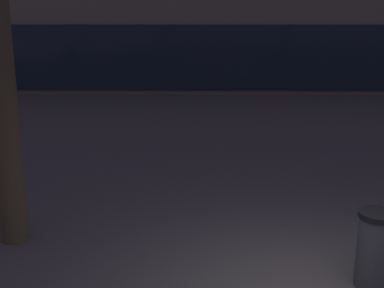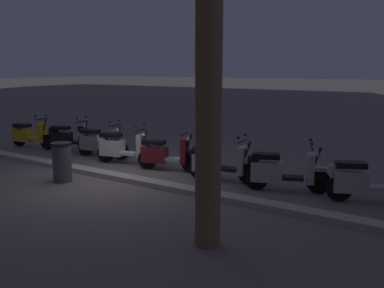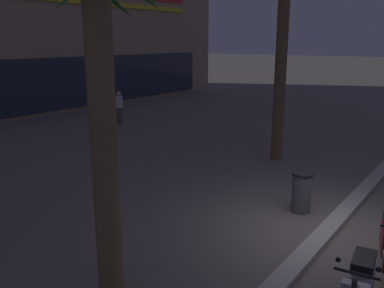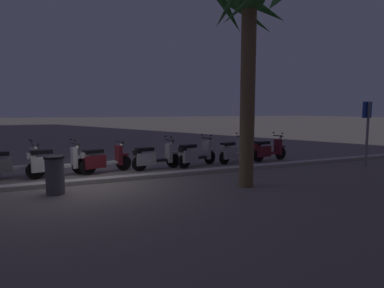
{
  "view_description": "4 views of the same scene",
  "coord_description": "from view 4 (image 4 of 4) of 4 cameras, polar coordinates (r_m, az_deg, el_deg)",
  "views": [
    {
      "loc": [
        -1.32,
        -4.44,
        3.09
      ],
      "look_at": [
        -1.48,
        3.81,
        1.0
      ],
      "focal_mm": 45.07,
      "sensor_mm": 36.0,
      "label": 1
    },
    {
      "loc": [
        -7.09,
        7.16,
        2.69
      ],
      "look_at": [
        -2.53,
        0.15,
        1.14
      ],
      "focal_mm": 38.37,
      "sensor_mm": 36.0,
      "label": 2
    },
    {
      "loc": [
        -7.9,
        -2.39,
        3.88
      ],
      "look_at": [
        0.57,
        3.82,
        1.22
      ],
      "focal_mm": 38.3,
      "sensor_mm": 36.0,
      "label": 3
    },
    {
      "loc": [
        0.56,
        8.99,
        2.05
      ],
      "look_at": [
        -2.16,
        2.65,
        1.31
      ],
      "focal_mm": 28.58,
      "sensor_mm": 36.0,
      "label": 4
    }
  ],
  "objects": [
    {
      "name": "palm_tree_far_corner",
      "position": [
        8.58,
        10.57,
        19.24
      ],
      "size": [
        2.04,
        2.07,
        5.47
      ],
      "color": "olive",
      "rests_on": "ground"
    },
    {
      "name": "scooter_silver_mid_centre",
      "position": [
        10.79,
        -7.28,
        -2.47
      ],
      "size": [
        1.82,
        0.59,
        1.17
      ],
      "color": "black",
      "rests_on": "ground"
    },
    {
      "name": "scooter_white_mid_front",
      "position": [
        10.44,
        -24.54,
        -3.12
      ],
      "size": [
        1.83,
        0.72,
        1.17
      ],
      "color": "black",
      "rests_on": "ground"
    },
    {
      "name": "scooter_silver_mid_rear",
      "position": [
        12.27,
        7.54,
        -1.38
      ],
      "size": [
        1.72,
        0.88,
        1.17
      ],
      "color": "black",
      "rests_on": "ground"
    },
    {
      "name": "litter_bin",
      "position": [
        8.32,
        -24.22,
        -5.25
      ],
      "size": [
        0.48,
        0.48,
        0.95
      ],
      "color": "#56565B",
      "rests_on": "ground"
    },
    {
      "name": "ground_plane",
      "position": [
        9.24,
        -19.26,
        -7.02
      ],
      "size": [
        200.0,
        200.0,
        0.0
      ],
      "primitive_type": "plane",
      "color": "slate"
    },
    {
      "name": "scooter_maroon_second_in_line",
      "position": [
        12.94,
        13.89,
        -1.12
      ],
      "size": [
        1.8,
        0.61,
        1.17
      ],
      "color": "black",
      "rests_on": "ground"
    },
    {
      "name": "scooter_silver_lead_nearest",
      "position": [
        11.31,
        0.47,
        -1.95
      ],
      "size": [
        1.78,
        0.86,
        1.17
      ],
      "color": "black",
      "rests_on": "ground"
    },
    {
      "name": "curb_strip",
      "position": [
        9.28,
        -19.3,
        -6.59
      ],
      "size": [
        60.0,
        0.36,
        0.12
      ],
      "primitive_type": "cube",
      "color": "#BCB7AD",
      "rests_on": "ground"
    },
    {
      "name": "crossing_sign",
      "position": [
        13.13,
        29.89,
        2.96
      ],
      "size": [
        0.6,
        0.16,
        2.4
      ],
      "color": "#939399",
      "rests_on": "ground"
    },
    {
      "name": "scooter_grey_last_in_row",
      "position": [
        10.84,
        -30.84,
        -3.19
      ],
      "size": [
        1.82,
        0.64,
        1.17
      ],
      "color": "black",
      "rests_on": "ground"
    },
    {
      "name": "scooter_maroon_far_back",
      "position": [
        10.56,
        -16.39,
        -2.86
      ],
      "size": [
        1.74,
        0.74,
        1.04
      ],
      "color": "black",
      "rests_on": "ground"
    }
  ]
}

